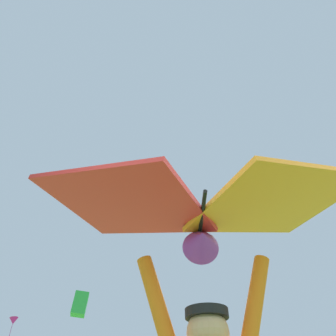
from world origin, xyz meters
TOP-DOWN VIEW (x-y plane):
  - held_stunt_kite at (-0.19, 0.00)m, footprint 2.13×1.32m
  - distant_kite_magenta_low_right at (-8.31, 33.87)m, footprint 1.14×1.10m
  - distant_kite_yellow_mid_left at (-3.33, 27.64)m, footprint 0.69×0.68m
  - distant_kite_green_overhead_distant at (-1.74, 18.55)m, footprint 0.87×0.83m

SIDE VIEW (x-z plane):
  - held_stunt_kite at x=-0.19m, z-range 1.98..2.41m
  - distant_kite_green_overhead_distant at x=-1.74m, z-range 6.20..7.53m
  - distant_kite_magenta_low_right at x=-8.31m, z-range 8.48..10.25m
  - distant_kite_yellow_mid_left at x=-3.33m, z-range 21.22..21.47m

